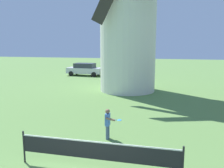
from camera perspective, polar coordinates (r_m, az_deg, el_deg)
The scene contains 5 objects.
windmill at distance 20.13m, azimuth 3.91°, elevation 16.78°, with size 7.84×5.34×13.13m.
tennis_net at distance 7.59m, azimuth -3.62°, elevation -15.80°, with size 5.17×0.06×1.10m.
player_far at distance 9.96m, azimuth -0.94°, elevation -9.18°, with size 0.74×0.54×1.29m.
parked_car_silver at distance 30.00m, azimuth -6.58°, elevation 3.57°, with size 4.53×2.07×1.56m.
parked_car_mustard at distance 29.28m, azimuth 3.92°, elevation 3.46°, with size 4.41×2.09×1.56m.
Camera 1 is at (2.49, -4.65, 3.94)m, focal length 37.90 mm.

